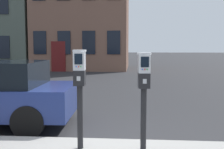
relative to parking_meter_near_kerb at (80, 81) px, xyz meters
name	(u,v)px	position (x,y,z in m)	size (l,w,h in m)	color
parking_meter_near_kerb	(80,81)	(0.00, 0.00, 0.00)	(0.23, 0.26, 1.55)	black
parking_meter_twin_adjacent	(144,84)	(0.99, 0.00, -0.03)	(0.23, 0.26, 1.51)	black
townhouse_brownstone	(1,11)	(-9.98, 18.32, 3.42)	(6.36, 6.49, 9.26)	#4C564C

